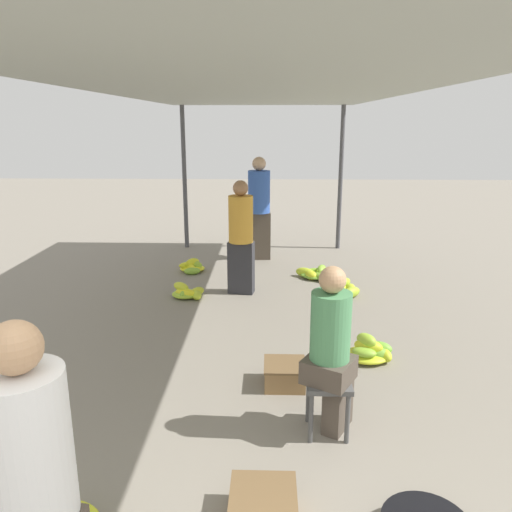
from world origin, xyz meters
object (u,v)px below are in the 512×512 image
Objects in this scene: crate_near at (285,374)px; shopper_walking_mid at (241,236)px; banana_pile_left_0 at (192,267)px; banana_pile_right_0 at (343,289)px; vendor_foreground at (35,497)px; shopper_walking_far at (259,207)px; banana_pile_right_1 at (371,351)px; banana_pile_left_2 at (188,293)px; stool at (328,391)px; vendor_seated at (332,348)px; crate_mid at (263,507)px; banana_pile_right_2 at (317,274)px.

shopper_walking_mid reaches higher than crate_near.
banana_pile_right_0 is (2.29, -1.05, -0.00)m from banana_pile_left_0.
shopper_walking_far is (0.77, 6.81, 0.08)m from vendor_foreground.
shopper_walking_far reaches higher than vendor_foreground.
vendor_foreground reaches higher than shopper_walking_mid.
banana_pile_left_2 is at bearing 140.12° from banana_pile_right_1.
stool is 0.28× the size of shopper_walking_mid.
banana_pile_left_0 is at bearing 127.00° from banana_pile_right_1.
vendor_seated is 1.48m from banana_pile_right_1.
banana_pile_right_0 is 1.16× the size of banana_pile_right_1.
banana_pile_left_2 is 1.07m from shopper_walking_mid.
crate_mid is 0.23× the size of shopper_walking_far.
banana_pile_right_0 reaches higher than banana_pile_left_2.
banana_pile_left_0 reaches higher than banana_pile_left_2.
banana_pile_right_0 is 2.39m from shopper_walking_far.
banana_pile_right_1 is 2.40m from crate_mid.
shopper_walking_mid reaches higher than stool.
shopper_walking_far reaches higher than stool.
banana_pile_left_2 is at bearing -174.87° from banana_pile_right_0.
shopper_walking_mid reaches higher than banana_pile_left_0.
vendor_foreground is 3.23× the size of banana_pile_right_1.
banana_pile_left_2 is at bearing 117.81° from vendor_seated.
vendor_seated reaches higher than crate_near.
crate_mid is (-0.50, -0.93, -0.61)m from vendor_seated.
vendor_foreground is 2.77m from crate_near.
banana_pile_right_0 is 2.00m from banana_pile_right_1.
crate_near is 0.94× the size of crate_mid.
vendor_foreground is 3.99× the size of crate_mid.
banana_pile_right_1 is 4.13m from shopper_walking_far.
banana_pile_right_2 is 1.62× the size of crate_mid.
banana_pile_right_1 is (2.16, -1.80, 0.02)m from banana_pile_left_2.
banana_pile_right_2 reaches higher than crate_mid.
vendor_foreground is 1.44m from crate_mid.
stool reaches higher than banana_pile_right_2.
shopper_walking_mid reaches higher than banana_pile_right_0.
banana_pile_left_0 is 1.43× the size of crate_near.
banana_pile_left_2 is 2.65m from crate_near.
shopper_walking_mid is 1.84m from shopper_walking_far.
banana_pile_left_0 is 1.11× the size of banana_pile_left_2.
banana_pile_left_0 is at bearing 92.82° from vendor_foreground.
banana_pile_left_2 is 0.98× the size of banana_pile_right_1.
banana_pile_right_2 is (1.71, 5.70, -0.77)m from vendor_foreground.
shopper_walking_mid is (-0.54, 2.56, 0.71)m from crate_near.
shopper_walking_far is (-1.22, 3.86, 0.82)m from banana_pile_right_1.
banana_pile_right_1 is 1.32× the size of crate_near.
vendor_seated is at bearing -65.06° from crate_near.
crate_mid is at bearing -84.94° from shopper_walking_mid.
crate_near is (1.27, -2.32, 0.04)m from banana_pile_left_2.
shopper_walking_far is at bearing 65.60° from banana_pile_left_2.
banana_pile_left_2 is 0.74× the size of banana_pile_right_2.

